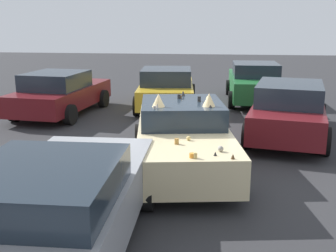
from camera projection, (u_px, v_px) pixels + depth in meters
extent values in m
plane|color=#2D2D30|center=(182.00, 168.00, 8.56)|extent=(60.00, 60.00, 0.00)
cube|color=beige|center=(183.00, 141.00, 8.42)|extent=(4.63, 2.45, 0.66)
cube|color=#1E2833|center=(182.00, 112.00, 8.54)|extent=(2.03, 1.90, 0.44)
cylinder|color=black|center=(240.00, 178.00, 7.19)|extent=(0.63, 0.31, 0.61)
cylinder|color=black|center=(135.00, 180.00, 7.13)|extent=(0.63, 0.31, 0.61)
cylinder|color=black|center=(217.00, 136.00, 9.84)|extent=(0.63, 0.31, 0.61)
cylinder|color=black|center=(140.00, 137.00, 9.78)|extent=(0.63, 0.31, 0.61)
ellipsoid|color=black|center=(137.00, 157.00, 7.62)|extent=(0.18, 0.05, 0.13)
ellipsoid|color=black|center=(218.00, 121.00, 9.52)|extent=(0.12, 0.04, 0.08)
ellipsoid|color=black|center=(140.00, 136.00, 9.26)|extent=(0.13, 0.04, 0.14)
ellipsoid|color=black|center=(136.00, 157.00, 7.18)|extent=(0.18, 0.05, 0.11)
ellipsoid|color=black|center=(244.00, 167.00, 6.80)|extent=(0.15, 0.04, 0.08)
ellipsoid|color=black|center=(215.00, 119.00, 9.99)|extent=(0.12, 0.04, 0.16)
cylinder|color=orange|center=(192.00, 155.00, 6.38)|extent=(0.11, 0.11, 0.07)
cylinder|color=tan|center=(195.00, 156.00, 6.34)|extent=(0.09, 0.09, 0.09)
cone|color=#51381E|center=(233.00, 156.00, 6.32)|extent=(0.07, 0.07, 0.08)
cone|color=black|center=(215.00, 154.00, 6.48)|extent=(0.06, 0.06, 0.06)
cylinder|color=#A87A38|center=(177.00, 141.00, 7.08)|extent=(0.11, 0.11, 0.10)
sphere|color=gray|center=(221.00, 149.00, 6.67)|extent=(0.10, 0.10, 0.10)
sphere|color=tan|center=(189.00, 138.00, 7.29)|extent=(0.08, 0.08, 0.08)
cone|color=gray|center=(157.00, 105.00, 7.86)|extent=(0.07, 0.07, 0.10)
cone|color=tan|center=(207.00, 97.00, 8.86)|extent=(0.07, 0.07, 0.05)
cone|color=black|center=(210.00, 106.00, 7.88)|extent=(0.08, 0.08, 0.06)
cone|color=black|center=(183.00, 93.00, 9.11)|extent=(0.11, 0.11, 0.12)
cylinder|color=black|center=(199.00, 99.00, 8.47)|extent=(0.10, 0.10, 0.11)
cylinder|color=#51381E|center=(181.00, 97.00, 8.83)|extent=(0.06, 0.06, 0.06)
cylinder|color=gray|center=(155.00, 107.00, 7.77)|extent=(0.07, 0.07, 0.06)
cylinder|color=black|center=(179.00, 97.00, 8.78)|extent=(0.09, 0.09, 0.10)
cone|color=#D8BC7F|center=(209.00, 100.00, 7.99)|extent=(0.25, 0.25, 0.26)
cone|color=#D8BC7F|center=(158.00, 100.00, 7.96)|extent=(0.25, 0.25, 0.26)
cube|color=gray|center=(60.00, 211.00, 5.29)|extent=(4.55, 1.92, 0.69)
cube|color=#1E2833|center=(43.00, 184.00, 4.73)|extent=(1.99, 1.71, 0.43)
cylinder|color=black|center=(36.00, 188.00, 6.80)|extent=(0.61, 0.23, 0.60)
cylinder|color=black|center=(147.00, 192.00, 6.62)|extent=(0.61, 0.23, 0.60)
cube|color=#5B1419|center=(62.00, 96.00, 13.44)|extent=(4.40, 2.22, 0.63)
cube|color=#1E2833|center=(56.00, 80.00, 12.99)|extent=(2.07, 1.83, 0.51)
cylinder|color=black|center=(56.00, 96.00, 14.95)|extent=(0.63, 0.28, 0.61)
cylinder|color=black|center=(103.00, 99.00, 14.55)|extent=(0.63, 0.28, 0.61)
cylinder|color=black|center=(15.00, 112.00, 12.47)|extent=(0.63, 0.28, 0.61)
cylinder|color=black|center=(70.00, 115.00, 12.07)|extent=(0.63, 0.28, 0.61)
cube|color=gold|center=(167.00, 91.00, 14.43)|extent=(4.43, 2.14, 0.62)
cube|color=#1E2833|center=(166.00, 76.00, 13.93)|extent=(1.92, 1.79, 0.52)
cylinder|color=black|center=(144.00, 92.00, 15.82)|extent=(0.65, 0.27, 0.63)
cylinder|color=black|center=(192.00, 92.00, 15.76)|extent=(0.65, 0.27, 0.63)
cylinder|color=black|center=(137.00, 106.00, 13.24)|extent=(0.65, 0.27, 0.63)
cylinder|color=black|center=(194.00, 106.00, 13.18)|extent=(0.65, 0.27, 0.63)
cube|color=#5B1419|center=(288.00, 114.00, 10.79)|extent=(4.73, 2.53, 0.66)
cube|color=#1E2833|center=(290.00, 93.00, 10.38)|extent=(2.34, 1.93, 0.52)
cylinder|color=black|center=(259.00, 111.00, 12.40)|extent=(0.69, 0.34, 0.66)
cylinder|color=black|center=(321.00, 115.00, 11.88)|extent=(0.69, 0.34, 0.66)
cylinder|color=black|center=(248.00, 135.00, 9.83)|extent=(0.69, 0.34, 0.66)
cylinder|color=black|center=(325.00, 141.00, 9.31)|extent=(0.69, 0.34, 0.66)
cube|color=#1E602D|center=(254.00, 85.00, 15.52)|extent=(4.49, 1.80, 0.72)
cube|color=#1E2833|center=(255.00, 69.00, 15.27)|extent=(1.94, 1.63, 0.49)
cylinder|color=black|center=(229.00, 87.00, 17.02)|extent=(0.61, 0.23, 0.61)
cylinder|color=black|center=(273.00, 88.00, 16.84)|extent=(0.61, 0.23, 0.61)
cylinder|color=black|center=(232.00, 100.00, 14.36)|extent=(0.61, 0.23, 0.61)
cylinder|color=black|center=(284.00, 101.00, 14.17)|extent=(0.61, 0.23, 0.61)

